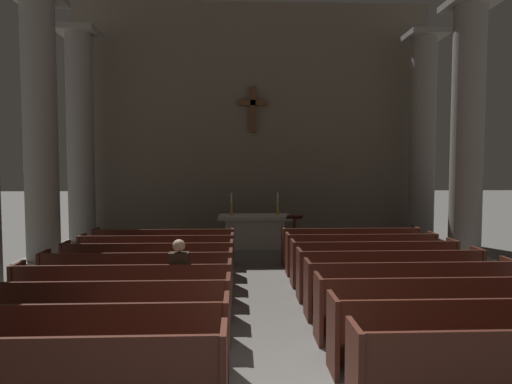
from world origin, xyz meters
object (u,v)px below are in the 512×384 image
(pew_left_row_7, at_px, (158,255))
(pew_right_row_8, at_px, (350,246))
(pew_right_row_4, at_px, (410,288))
(pew_left_row_8, at_px, (165,247))
(pew_left_row_1, at_px, (45,379))
(altar, at_px, (255,230))
(pew_right_row_5, at_px, (389,274))
(pew_right_row_2, at_px, (472,333))
(column_left_third, at_px, (41,136))
(lone_worshipper, at_px, (180,277))
(pew_right_row_6, at_px, (374,263))
(pew_left_row_2, at_px, (81,339))
(pew_left_row_5, at_px, (138,276))
(pew_right_row_7, at_px, (361,253))
(pew_right_row_3, at_px, (436,307))
(column_left_fourth, at_px, (81,142))
(pew_left_row_3, at_px, (106,311))
(candlestick_right, at_px, (278,208))
(candlestick_left, at_px, (231,208))
(pew_left_row_4, at_px, (124,292))
(pew_left_row_6, at_px, (149,265))
(column_right_fourth, at_px, (422,143))
(column_right_third, at_px, (467,137))
(lectern, at_px, (295,236))

(pew_left_row_7, relative_size, pew_right_row_8, 1.00)
(pew_left_row_7, bearing_deg, pew_right_row_4, -31.94)
(pew_left_row_8, distance_m, pew_right_row_4, 6.02)
(pew_left_row_1, relative_size, altar, 1.56)
(pew_left_row_1, distance_m, pew_right_row_5, 6.02)
(pew_right_row_2, distance_m, column_left_third, 9.97)
(altar, relative_size, lone_worshipper, 1.67)
(pew_left_row_7, height_order, pew_right_row_6, same)
(pew_left_row_2, relative_size, column_left_third, 0.52)
(altar, bearing_deg, pew_right_row_5, -66.22)
(pew_left_row_5, bearing_deg, pew_right_row_7, 22.57)
(pew_right_row_3, xyz_separation_m, column_left_third, (-7.60, 4.88, 2.74))
(pew_left_row_5, height_order, column_left_fourth, column_left_fourth)
(pew_left_row_7, bearing_deg, pew_left_row_3, -90.00)
(pew_right_row_3, relative_size, candlestick_right, 5.09)
(candlestick_left, bearing_deg, pew_left_row_8, -124.30)
(lone_worshipper, bearing_deg, pew_right_row_3, -14.93)
(pew_right_row_8, xyz_separation_m, column_left_third, (-7.60, 0.06, 2.74))
(pew_left_row_4, height_order, column_left_third, column_left_third)
(pew_left_row_2, distance_m, candlestick_left, 8.34)
(candlestick_right, bearing_deg, pew_right_row_4, -75.43)
(pew_left_row_6, bearing_deg, candlestick_left, 69.38)
(column_left_fourth, bearing_deg, pew_left_row_3, -68.64)
(pew_left_row_5, distance_m, pew_left_row_6, 0.96)
(pew_right_row_5, relative_size, column_right_fourth, 0.52)
(pew_left_row_1, xyz_separation_m, pew_right_row_4, (4.63, 2.89, 0.00))
(pew_right_row_4, bearing_deg, candlestick_left, 115.87)
(column_right_third, relative_size, lectern, 5.72)
(pew_right_row_4, relative_size, column_left_third, 0.52)
(pew_right_row_4, xyz_separation_m, pew_right_row_5, (0.00, 0.96, 0.00))
(pew_right_row_5, bearing_deg, column_left_fourth, 143.33)
(pew_right_row_6, height_order, pew_right_row_8, same)
(pew_left_row_3, bearing_deg, pew_left_row_1, -90.00)
(pew_right_row_6, height_order, column_right_fourth, column_right_fourth)
(column_left_fourth, bearing_deg, pew_left_row_6, -57.72)
(column_right_fourth, bearing_deg, candlestick_right, -175.01)
(pew_left_row_7, bearing_deg, pew_left_row_5, -90.00)
(pew_left_row_3, relative_size, column_left_fourth, 0.52)
(pew_left_row_8, relative_size, altar, 1.56)
(pew_right_row_7, bearing_deg, pew_right_row_6, -90.00)
(pew_right_row_5, distance_m, pew_right_row_8, 2.89)
(pew_left_row_7, distance_m, candlestick_right, 4.56)
(pew_left_row_5, relative_size, pew_right_row_6, 1.00)
(pew_right_row_5, bearing_deg, candlestick_right, 107.09)
(pew_right_row_7, height_order, column_left_third, column_left_third)
(column_left_third, relative_size, altar, 3.00)
(pew_left_row_3, relative_size, pew_right_row_4, 1.00)
(pew_right_row_5, xyz_separation_m, column_left_fourth, (-7.60, 5.66, 2.74))
(column_left_fourth, xyz_separation_m, candlestick_right, (5.98, -0.40, -1.99))
(pew_right_row_2, distance_m, pew_right_row_6, 3.85)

